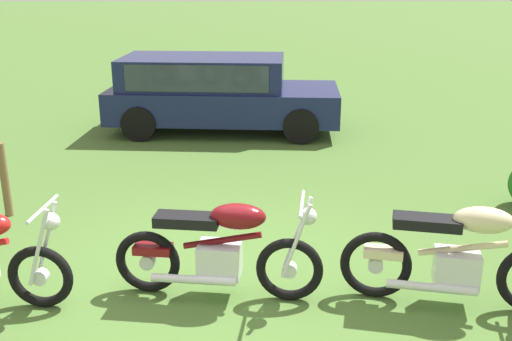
# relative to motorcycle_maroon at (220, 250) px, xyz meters

# --- Properties ---
(ground_plane) EXTENTS (120.00, 120.00, 0.00)m
(ground_plane) POSITION_rel_motorcycle_maroon_xyz_m (-0.08, 0.16, -0.48)
(ground_plane) COLOR #476B2D
(motorcycle_maroon) EXTENTS (1.99, 0.64, 1.02)m
(motorcycle_maroon) POSITION_rel_motorcycle_maroon_xyz_m (0.00, 0.00, 0.00)
(motorcycle_maroon) COLOR black
(motorcycle_maroon) RESTS_ON ground
(motorcycle_cream) EXTENTS (2.05, 0.75, 1.02)m
(motorcycle_cream) POSITION_rel_motorcycle_maroon_xyz_m (2.18, -0.19, 0.01)
(motorcycle_cream) COLOR black
(motorcycle_cream) RESTS_ON ground
(car_navy) EXTENTS (4.47, 2.15, 1.43)m
(car_navy) POSITION_rel_motorcycle_maroon_xyz_m (-0.42, 6.31, 0.35)
(car_navy) COLOR #161E4C
(car_navy) RESTS_ON ground
(fence_post_wooden) EXTENTS (0.10, 0.10, 0.96)m
(fence_post_wooden) POSITION_rel_motorcycle_maroon_xyz_m (-2.79, 2.01, -0.00)
(fence_post_wooden) COLOR brown
(fence_post_wooden) RESTS_ON ground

